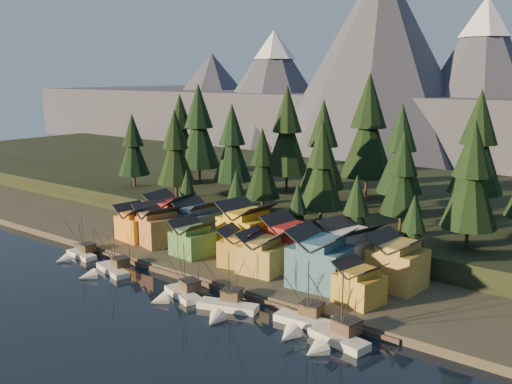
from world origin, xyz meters
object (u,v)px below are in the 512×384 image
Objects in this scene: boat_5 at (302,315)px; house_back_1 at (196,220)px; house_back_0 at (170,213)px; boat_0 at (77,249)px; house_front_0 at (137,221)px; boat_1 at (107,265)px; boat_4 at (225,301)px; boat_3 at (177,287)px; house_front_1 at (157,223)px; boat_6 at (334,330)px.

house_back_1 reaches higher than boat_5.
boat_5 is at bearing -28.94° from house_back_0.
house_front_0 is at bearing 84.48° from boat_0.
house_back_0 is (6.82, 21.47, 4.90)m from boat_0.
boat_4 is at bearing 14.71° from boat_1.
house_back_1 is (-29.30, 24.10, 4.48)m from boat_4.
boat_0 is 0.89× the size of boat_4.
boat_3 is 31.22m from house_back_1.
house_back_1 is at bearing 144.59° from boat_3.
house_front_1 reaches higher than boat_0.
boat_0 is 57.96m from boat_5.
house_front_1 is (9.66, 14.78, 4.33)m from boat_0.
boat_6 is 1.31× the size of house_back_1.
boat_6 is 62.69m from house_back_0.
house_front_1 is 1.03× the size of house_back_0.
house_front_0 reaches higher than boat_0.
house_front_1 is at bearing -73.79° from house_back_0.
boat_6 reaches higher than boat_0.
house_front_0 is 0.84× the size of house_front_1.
house_back_1 is (11.98, 7.49, 0.73)m from house_front_0.
boat_6 is 1.39× the size of house_front_0.
house_back_0 is at bearing -171.78° from house_back_1.
house_back_1 is at bearing 67.61° from house_front_1.
boat_0 is 0.99× the size of house_back_0.
boat_6 is (51.65, 0.82, 0.53)m from boat_1.
house_front_0 is (-41.28, 16.60, 3.75)m from boat_4.
boat_4 is at bearing -167.11° from boat_6.
boat_5 reaches higher than boat_1.
boat_1 is (13.31, -2.42, -0.03)m from boat_0.
boat_4 is at bearing 3.56° from boat_0.
house_back_1 reaches higher than boat_3.
boat_0 is at bearing -108.38° from house_front_1.
house_back_0 is at bearing 153.56° from boat_5.
house_front_1 reaches higher than boat_1.
boat_1 is 44.75m from boat_5.
boat_5 is 50.50m from house_front_1.
boat_3 is 1.16× the size of house_back_1.
boat_5 is 55.42m from house_back_0.
boat_1 is 0.88× the size of boat_6.
house_front_1 is at bearing 116.37° from boat_1.
boat_1 is 0.99× the size of boat_3.
boat_1 is 51.66m from boat_6.
boat_3 is (33.63, -2.85, 0.20)m from boat_0.
boat_0 is at bearing -118.96° from house_back_1.
boat_4 is at bearing -33.88° from house_back_1.
boat_3 is at bearing -22.37° from house_front_0.
boat_6 is 57.80m from house_front_1.
boat_4 is 44.65m from house_front_0.
boat_3 reaches higher than house_front_0.
house_front_0 is at bearing 176.62° from boat_6.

